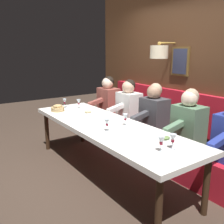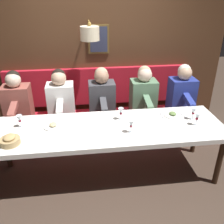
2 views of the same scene
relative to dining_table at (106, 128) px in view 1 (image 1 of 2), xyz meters
name	(u,v)px [view 1 (image 1 of 2)]	position (x,y,z in m)	size (l,w,h in m)	color
ground_plane	(107,173)	(0.00, 0.00, -0.68)	(12.00, 12.00, 0.00)	#423328
dining_table	(106,128)	(0.00, 0.00, 0.00)	(0.90, 2.94, 0.74)	white
banquette_bench	(152,146)	(0.89, 0.00, -0.46)	(0.52, 3.14, 0.45)	red
back_wall_panel	(180,73)	(1.46, 0.00, 0.68)	(0.59, 4.34, 2.90)	#51331E
diner_near	(189,120)	(0.88, -0.68, 0.13)	(0.60, 0.40, 0.79)	#567A5B
diner_middle	(154,111)	(0.88, -0.01, 0.13)	(0.60, 0.40, 0.79)	#3D3D42
diner_far	(129,104)	(0.88, 0.62, 0.13)	(0.60, 0.40, 0.79)	white
diner_farthest	(108,98)	(0.88, 1.26, 0.13)	(0.60, 0.40, 0.79)	#934C42
place_setting_0	(88,113)	(0.09, 0.66, 0.07)	(0.24, 0.32, 0.05)	white
place_setting_1	(165,139)	(0.19, -0.91, 0.07)	(0.24, 0.32, 0.05)	white
wine_glass_0	(161,141)	(-0.09, -1.11, 0.17)	(0.07, 0.07, 0.16)	silver
wine_glass_1	(79,102)	(0.14, 1.06, 0.17)	(0.07, 0.07, 0.16)	silver
wine_glass_2	(173,139)	(0.06, -1.13, 0.17)	(0.07, 0.07, 0.16)	silver
wine_glass_3	(65,101)	(-0.04, 1.26, 0.17)	(0.07, 0.07, 0.16)	silver
wine_glass_4	(125,117)	(0.18, -0.20, 0.17)	(0.07, 0.07, 0.16)	silver
wine_glass_5	(107,123)	(-0.17, -0.27, 0.17)	(0.07, 0.07, 0.16)	silver
bread_bowl	(58,108)	(-0.24, 1.10, 0.11)	(0.22, 0.22, 0.12)	tan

